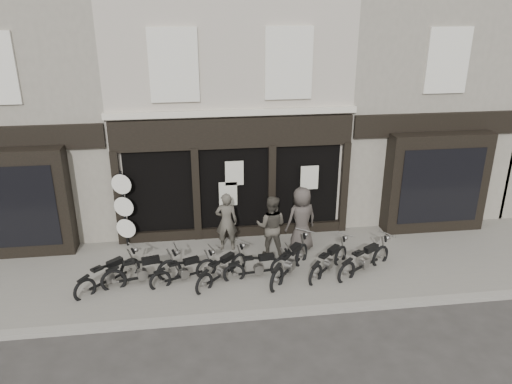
{
  "coord_description": "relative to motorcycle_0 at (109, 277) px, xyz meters",
  "views": [
    {
      "loc": [
        -1.22,
        -11.16,
        7.21
      ],
      "look_at": [
        0.49,
        1.6,
        2.09
      ],
      "focal_mm": 35.0,
      "sensor_mm": 36.0,
      "label": 1
    }
  ],
  "objects": [
    {
      "name": "motorcycle_3",
      "position": [
        2.94,
        -0.11,
        -0.01
      ],
      "size": [
        1.56,
        1.51,
        0.93
      ],
      "rotation": [
        0.0,
        0.0,
        0.76
      ],
      "color": "black",
      "rests_on": "ground"
    },
    {
      "name": "ground_plane",
      "position": [
        3.52,
        -0.47,
        -0.38
      ],
      "size": [
        90.0,
        90.0,
        0.0
      ],
      "primitive_type": "plane",
      "color": "#2D2B28",
      "rests_on": "ground"
    },
    {
      "name": "pavement",
      "position": [
        3.52,
        0.43,
        -0.32
      ],
      "size": [
        30.0,
        4.2,
        0.12
      ],
      "primitive_type": "cube",
      "color": "slate",
      "rests_on": "ground_plane"
    },
    {
      "name": "motorcycle_0",
      "position": [
        0.0,
        0.0,
        0.0
      ],
      "size": [
        1.63,
        1.5,
        0.96
      ],
      "rotation": [
        0.0,
        0.0,
        0.73
      ],
      "color": "black",
      "rests_on": "ground"
    },
    {
      "name": "motorcycle_4",
      "position": [
        3.93,
        -0.07,
        -0.02
      ],
      "size": [
        1.91,
        0.54,
        0.92
      ],
      "rotation": [
        0.0,
        0.0,
        0.13
      ],
      "color": "black",
      "rests_on": "ground"
    },
    {
      "name": "central_building",
      "position": [
        3.52,
        5.48,
        3.7
      ],
      "size": [
        7.3,
        6.22,
        8.34
      ],
      "color": "#A9A091",
      "rests_on": "ground"
    },
    {
      "name": "kerb",
      "position": [
        3.52,
        -1.72,
        -0.31
      ],
      "size": [
        30.0,
        0.25,
        0.13
      ],
      "primitive_type": "cube",
      "color": "gray",
      "rests_on": "ground_plane"
    },
    {
      "name": "man_centre",
      "position": [
        4.45,
        1.1,
        0.65
      ],
      "size": [
        1.05,
        0.92,
        1.83
      ],
      "primitive_type": "imported",
      "rotation": [
        0.0,
        0.0,
        2.85
      ],
      "color": "#3F3B33",
      "rests_on": "pavement"
    },
    {
      "name": "neighbour_left",
      "position": [
        -2.83,
        5.43,
        3.66
      ],
      "size": [
        5.6,
        6.73,
        8.34
      ],
      "color": "gray",
      "rests_on": "ground"
    },
    {
      "name": "motorcycle_6",
      "position": [
        5.87,
        -0.06,
        -0.01
      ],
      "size": [
        1.55,
        1.53,
        0.94
      ],
      "rotation": [
        0.0,
        0.0,
        0.78
      ],
      "color": "black",
      "rests_on": "ground"
    },
    {
      "name": "man_right",
      "position": [
        5.37,
        1.3,
        0.72
      ],
      "size": [
        1.1,
        0.88,
        1.95
      ],
      "primitive_type": "imported",
      "rotation": [
        0.0,
        0.0,
        3.45
      ],
      "color": "#3D3733",
      "rests_on": "pavement"
    },
    {
      "name": "motorcycle_1",
      "position": [
        0.87,
        0.01,
        0.02
      ],
      "size": [
        2.09,
        0.77,
        1.01
      ],
      "rotation": [
        0.0,
        0.0,
        0.22
      ],
      "color": "black",
      "rests_on": "ground"
    },
    {
      "name": "man_left",
      "position": [
        3.2,
        1.62,
        0.63
      ],
      "size": [
        0.7,
        0.51,
        1.78
      ],
      "primitive_type": "imported",
      "rotation": [
        0.0,
        0.0,
        3.01
      ],
      "color": "#47433A",
      "rests_on": "pavement"
    },
    {
      "name": "motorcycle_5",
      "position": [
        4.78,
        -0.07,
        0.04
      ],
      "size": [
        1.55,
        1.88,
        1.06
      ],
      "rotation": [
        0.0,
        0.0,
        0.92
      ],
      "color": "black",
      "rests_on": "ground"
    },
    {
      "name": "advert_sign_post",
      "position": [
        0.23,
        2.21,
        0.84
      ],
      "size": [
        0.59,
        0.39,
        2.5
      ],
      "rotation": [
        0.0,
        0.0,
        -0.3
      ],
      "color": "black",
      "rests_on": "ground"
    },
    {
      "name": "motorcycle_7",
      "position": [
        6.84,
        -0.17,
        0.02
      ],
      "size": [
        1.87,
        1.31,
        1.0
      ],
      "rotation": [
        0.0,
        0.0,
        0.54
      ],
      "color": "black",
      "rests_on": "ground"
    },
    {
      "name": "motorcycle_2",
      "position": [
        1.95,
        -0.03,
        -0.02
      ],
      "size": [
        1.79,
        0.92,
        0.9
      ],
      "rotation": [
        0.0,
        0.0,
        0.37
      ],
      "color": "black",
      "rests_on": "ground"
    },
    {
      "name": "neighbour_right",
      "position": [
        9.87,
        5.43,
        3.66
      ],
      "size": [
        5.6,
        6.73,
        8.34
      ],
      "color": "gray",
      "rests_on": "ground"
    }
  ]
}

